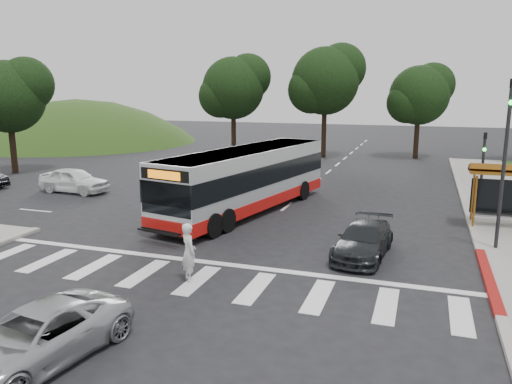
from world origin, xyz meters
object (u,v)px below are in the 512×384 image
at_px(pedestrian, 189,252).
at_px(silver_suv_south, 36,337).
at_px(transit_bus, 247,181).
at_px(dark_sedan, 363,240).

distance_m(pedestrian, silver_suv_south, 5.70).
relative_size(transit_bus, dark_sedan, 2.87).
xyz_separation_m(dark_sedan, silver_suv_south, (-6.12, -9.92, 0.02)).
xyz_separation_m(transit_bus, pedestrian, (1.42, -9.47, -0.62)).
height_order(pedestrian, dark_sedan, pedestrian).
xyz_separation_m(pedestrian, silver_suv_south, (-1.07, -5.59, -0.33)).
relative_size(transit_bus, silver_suv_south, 2.68).
distance_m(dark_sedan, silver_suv_south, 11.66).
bearing_deg(transit_bus, pedestrian, -69.21).
bearing_deg(silver_suv_south, transit_bus, 100.45).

